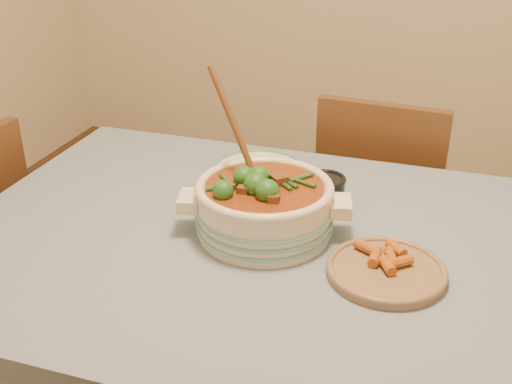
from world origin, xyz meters
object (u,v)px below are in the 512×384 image
(dining_table, at_px, (300,278))
(condiment_bowl, at_px, (325,186))
(stew_casserole, at_px, (264,203))
(fried_plate, at_px, (386,269))
(white_plate, at_px, (259,170))
(chair_far, at_px, (381,200))

(dining_table, bearing_deg, condiment_bowl, 90.80)
(stew_casserole, height_order, fried_plate, stew_casserole)
(dining_table, xyz_separation_m, stew_casserole, (-0.10, 0.03, 0.17))
(dining_table, height_order, condiment_bowl, condiment_bowl)
(white_plate, xyz_separation_m, chair_far, (0.31, 0.44, -0.26))
(white_plate, bearing_deg, condiment_bowl, -21.49)
(stew_casserole, height_order, condiment_bowl, stew_casserole)
(condiment_bowl, distance_m, fried_plate, 0.38)
(condiment_bowl, height_order, chair_far, chair_far)
(condiment_bowl, bearing_deg, fried_plate, -57.12)
(dining_table, relative_size, white_plate, 4.76)
(dining_table, xyz_separation_m, white_plate, (-0.21, 0.34, 0.10))
(dining_table, relative_size, condiment_bowl, 12.32)
(condiment_bowl, bearing_deg, white_plate, 158.51)
(stew_casserole, distance_m, condiment_bowl, 0.25)
(white_plate, relative_size, fried_plate, 1.07)
(dining_table, relative_size, chair_far, 1.89)
(white_plate, xyz_separation_m, condiment_bowl, (0.21, -0.08, 0.02))
(white_plate, relative_size, condiment_bowl, 2.59)
(fried_plate, bearing_deg, white_plate, 135.98)
(white_plate, relative_size, chair_far, 0.40)
(stew_casserole, xyz_separation_m, condiment_bowl, (0.10, 0.23, -0.05))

